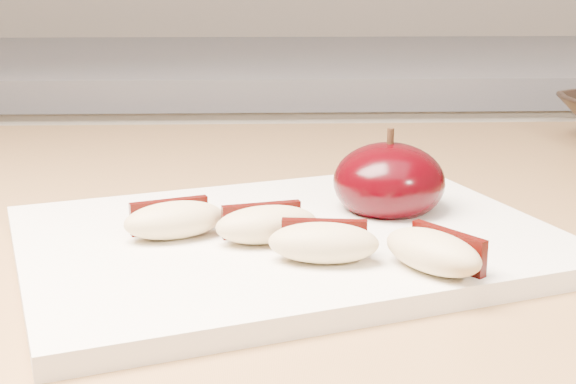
{
  "coord_description": "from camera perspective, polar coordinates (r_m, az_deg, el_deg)",
  "views": [
    {
      "loc": [
        -0.02,
        -0.07,
        1.07
      ],
      "look_at": [
        -0.01,
        0.4,
        0.94
      ],
      "focal_mm": 50.0,
      "sensor_mm": 36.0,
      "label": 1
    }
  ],
  "objects": [
    {
      "name": "apple_wedge_b",
      "position": [
        0.47,
        -1.57,
        -2.28
      ],
      "size": [
        0.07,
        0.04,
        0.02
      ],
      "rotation": [
        0.0,
        0.0,
        0.24
      ],
      "color": "tan",
      "rests_on": "cutting_board"
    },
    {
      "name": "apple_wedge_a",
      "position": [
        0.48,
        -8.12,
        -1.95
      ],
      "size": [
        0.07,
        0.05,
        0.02
      ],
      "rotation": [
        0.0,
        0.0,
        0.35
      ],
      "color": "tan",
      "rests_on": "cutting_board"
    },
    {
      "name": "apple_wedge_d",
      "position": [
        0.43,
        10.37,
        -4.17
      ],
      "size": [
        0.06,
        0.07,
        0.02
      ],
      "rotation": [
        0.0,
        0.0,
        -0.92
      ],
      "color": "tan",
      "rests_on": "cutting_board"
    },
    {
      "name": "apple_half",
      "position": [
        0.54,
        7.19,
        0.72
      ],
      "size": [
        0.08,
        0.08,
        0.06
      ],
      "rotation": [
        0.0,
        0.0,
        -0.1
      ],
      "color": "black",
      "rests_on": "cutting_board"
    },
    {
      "name": "apple_wedge_c",
      "position": [
        0.44,
        2.55,
        -3.58
      ],
      "size": [
        0.06,
        0.04,
        0.02
      ],
      "rotation": [
        0.0,
        0.0,
        -0.11
      ],
      "color": "tan",
      "rests_on": "cutting_board"
    },
    {
      "name": "cutting_board",
      "position": [
        0.5,
        0.0,
        -3.49
      ],
      "size": [
        0.38,
        0.32,
        0.01
      ],
      "primitive_type": "cube",
      "rotation": [
        0.0,
        0.0,
        0.33
      ],
      "color": "white",
      "rests_on": "island_counter"
    },
    {
      "name": "back_cabinet",
      "position": [
        1.4,
        -0.98,
        -9.6
      ],
      "size": [
        2.4,
        0.62,
        0.94
      ],
      "color": "silver",
      "rests_on": "ground"
    }
  ]
}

